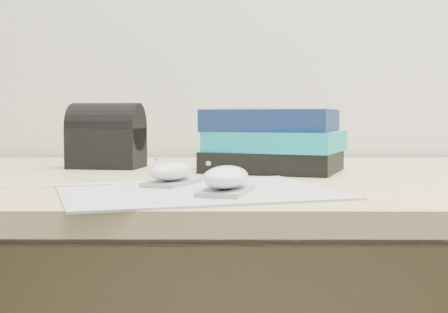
{
  "coord_description": "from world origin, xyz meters",
  "views": [
    {
      "loc": [
        -0.07,
        0.53,
        0.83
      ],
      "look_at": [
        -0.08,
        1.44,
        0.77
      ],
      "focal_mm": 50.0,
      "sensor_mm": 36.0,
      "label": 1
    }
  ],
  "objects_px": {
    "desk": "(267,299)",
    "book_stack": "(274,141)",
    "mouse_rear": "(171,173)",
    "pouch": "(107,137)",
    "mouse_front": "(226,180)"
  },
  "relations": [
    {
      "from": "desk",
      "to": "book_stack",
      "type": "distance_m",
      "value": 0.29
    },
    {
      "from": "mouse_front",
      "to": "desk",
      "type": "bearing_deg",
      "value": 77.65
    },
    {
      "from": "desk",
      "to": "mouse_rear",
      "type": "distance_m",
      "value": 0.38
    },
    {
      "from": "mouse_rear",
      "to": "desk",
      "type": "bearing_deg",
      "value": 58.28
    },
    {
      "from": "mouse_rear",
      "to": "pouch",
      "type": "distance_m",
      "value": 0.34
    },
    {
      "from": "pouch",
      "to": "desk",
      "type": "bearing_deg",
      "value": -10.55
    },
    {
      "from": "mouse_front",
      "to": "pouch",
      "type": "relative_size",
      "value": 0.74
    },
    {
      "from": "mouse_rear",
      "to": "pouch",
      "type": "bearing_deg",
      "value": 116.32
    },
    {
      "from": "desk",
      "to": "book_stack",
      "type": "xyz_separation_m",
      "value": [
        0.01,
        -0.01,
        0.29
      ]
    },
    {
      "from": "mouse_rear",
      "to": "mouse_front",
      "type": "bearing_deg",
      "value": -51.35
    },
    {
      "from": "desk",
      "to": "mouse_rear",
      "type": "height_order",
      "value": "mouse_rear"
    },
    {
      "from": "desk",
      "to": "pouch",
      "type": "height_order",
      "value": "pouch"
    },
    {
      "from": "book_stack",
      "to": "pouch",
      "type": "bearing_deg",
      "value": 167.85
    },
    {
      "from": "mouse_rear",
      "to": "mouse_front",
      "type": "xyz_separation_m",
      "value": [
        0.08,
        -0.1,
        0.0
      ]
    },
    {
      "from": "desk",
      "to": "mouse_front",
      "type": "relative_size",
      "value": 14.96
    }
  ]
}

